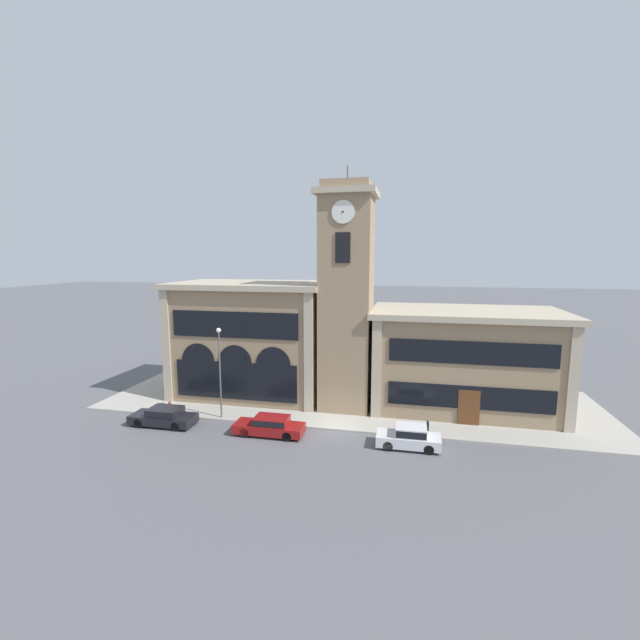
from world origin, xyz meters
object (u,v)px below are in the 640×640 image
(parked_car_mid, at_px, (270,425))
(parked_car_near, at_px, (164,416))
(fire_hydrant, at_px, (170,407))
(parked_car_far, at_px, (409,437))
(bollard, at_px, (428,428))
(street_lamp, at_px, (220,361))

(parked_car_mid, bearing_deg, parked_car_near, -0.38)
(parked_car_mid, relative_size, fire_hydrant, 5.56)
(parked_car_far, distance_m, bollard, 2.19)
(bollard, relative_size, fire_hydrant, 1.22)
(parked_car_mid, height_order, fire_hydrant, parked_car_mid)
(parked_car_far, height_order, bollard, parked_car_far)
(parked_car_mid, xyz_separation_m, parked_car_far, (9.39, -0.00, 0.06))
(parked_car_far, relative_size, street_lamp, 0.59)
(bollard, bearing_deg, fire_hydrant, 179.15)
(parked_car_far, xyz_separation_m, street_lamp, (-13.91, 1.95, 3.79))
(street_lamp, bearing_deg, parked_car_far, -8.00)
(fire_hydrant, bearing_deg, bollard, -0.85)
(bollard, bearing_deg, parked_car_near, -174.41)
(parked_car_mid, bearing_deg, street_lamp, -23.78)
(parked_car_near, distance_m, parked_car_far, 17.49)
(street_lamp, distance_m, bollard, 15.59)
(bollard, height_order, fire_hydrant, bollard)
(parked_car_far, bearing_deg, fire_hydrant, -6.98)
(parked_car_near, xyz_separation_m, street_lamp, (3.58, 1.95, 3.84))
(parked_car_mid, distance_m, fire_hydrant, 9.17)
(parked_car_far, xyz_separation_m, bollard, (1.20, 1.83, -0.08))
(parked_car_near, xyz_separation_m, parked_car_far, (17.49, -0.00, 0.05))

